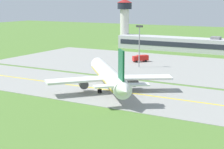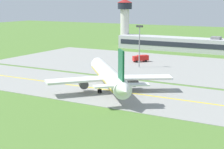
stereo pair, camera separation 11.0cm
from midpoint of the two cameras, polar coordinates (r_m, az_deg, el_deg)
The scene contains 10 objects.
ground_plane at distance 96.81m, azimuth -1.65°, elevation -2.34°, with size 500.00×500.00×0.00m, color #517A33.
taxiway_strip at distance 96.80m, azimuth -1.65°, elevation -2.31°, with size 240.00×28.00×0.10m, color gray.
apron_pad at distance 130.52m, azimuth 11.72°, elevation 1.05°, with size 140.00×52.00×0.10m, color gray.
taxiway_centreline at distance 96.79m, azimuth -1.65°, elevation -2.28°, with size 220.00×0.60×0.01m, color yellow.
airplane_lead at distance 93.84m, azimuth -0.57°, elevation -0.19°, with size 29.66×32.63×12.70m.
service_truck_baggage at distance 131.68m, azimuth -2.35°, elevation 1.87°, with size 3.03×6.62×2.59m.
service_truck_fuel at distance 139.92m, azimuth 4.45°, elevation 2.56°, with size 5.48×5.87×2.60m.
terminal_building at distance 172.93m, azimuth 11.52°, elevation 4.60°, with size 66.20×10.27×7.41m.
control_tower at distance 187.07m, azimuth 1.95°, elevation 8.82°, with size 7.60×7.60×23.81m.
apron_light_mast at distance 127.62m, azimuth 4.24°, elevation 5.24°, with size 2.40×0.50×14.70m.
Camera 1 is at (48.40, -80.61, 23.06)m, focal length 58.78 mm.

